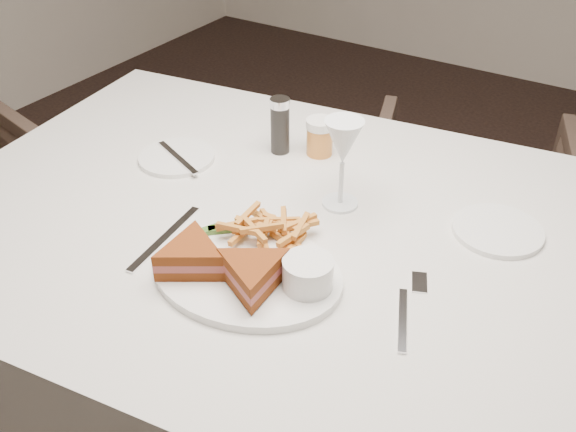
% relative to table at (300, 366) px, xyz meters
% --- Properties ---
extents(table, '(1.53, 1.12, 0.75)m').
position_rel_table_xyz_m(table, '(0.00, 0.00, 0.00)').
color(table, silver).
rests_on(table, ground).
extents(chair_far, '(0.74, 0.72, 0.62)m').
position_rel_table_xyz_m(chair_far, '(0.08, 0.84, -0.07)').
color(chair_far, '#45342A').
rests_on(chair_far, ground).
extents(table_setting, '(0.81, 0.59, 0.18)m').
position_rel_table_xyz_m(table_setting, '(-0.01, -0.07, 0.41)').
color(table_setting, white).
rests_on(table_setting, table).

